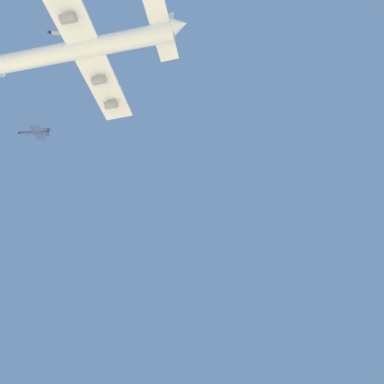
# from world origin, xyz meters

# --- Properties ---
(carrier_jet) EXTENTS (71.34, 58.42, 18.86)m
(carrier_jet) POSITION_xyz_m (35.60, 90.19, 109.27)
(carrier_jet) COLOR white
(chase_jet_right_wing) EXTENTS (13.55, 12.01, 4.00)m
(chase_jet_right_wing) POSITION_xyz_m (90.94, 83.15, 114.92)
(chase_jet_right_wing) COLOR #38478C
(chase_jet_trailing) EXTENTS (12.79, 12.88, 4.00)m
(chase_jet_trailing) POSITION_xyz_m (37.53, 96.26, 113.47)
(chase_jet_trailing) COLOR #999EA3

